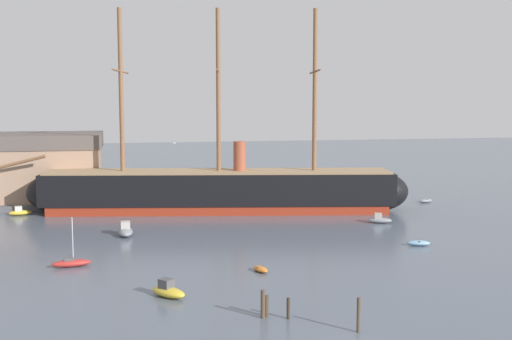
# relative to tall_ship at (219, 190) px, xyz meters

# --- Properties ---
(tall_ship) EXTENTS (57.20, 16.21, 27.72)m
(tall_ship) POSITION_rel_tall_ship_xyz_m (0.00, 0.00, 0.00)
(tall_ship) COLOR maroon
(tall_ship) RESTS_ON ground
(motorboat_foreground_left) EXTENTS (3.20, 3.47, 1.41)m
(motorboat_foreground_left) POSITION_rel_tall_ship_xyz_m (-10.04, -37.57, -2.53)
(motorboat_foreground_left) COLOR gold
(motorboat_foreground_left) RESTS_ON ground
(dinghy_near_centre) EXTENTS (1.44, 2.23, 0.49)m
(dinghy_near_centre) POSITION_rel_tall_ship_xyz_m (-1.28, -31.86, -2.77)
(dinghy_near_centre) COLOR orange
(dinghy_near_centre) RESTS_ON ground
(sailboat_mid_left) EXTENTS (3.68, 1.47, 4.66)m
(sailboat_mid_left) POSITION_rel_tall_ship_xyz_m (-18.10, -26.46, -2.63)
(sailboat_mid_left) COLOR #B22D28
(sailboat_mid_left) RESTS_ON ground
(dinghy_mid_right) EXTENTS (2.60, 1.70, 0.57)m
(dinghy_mid_right) POSITION_rel_tall_ship_xyz_m (17.45, -25.30, -2.73)
(dinghy_mid_right) COLOR #7FB2D6
(dinghy_mid_right) RESTS_ON ground
(motorboat_alongside_bow) EXTENTS (1.61, 3.82, 1.60)m
(motorboat_alongside_bow) POSITION_rel_tall_ship_xyz_m (-12.94, -13.49, -2.46)
(motorboat_alongside_bow) COLOR gray
(motorboat_alongside_bow) RESTS_ON ground
(motorboat_alongside_stern) EXTENTS (3.23, 2.19, 1.26)m
(motorboat_alongside_stern) POSITION_rel_tall_ship_xyz_m (18.41, -12.65, -2.58)
(motorboat_alongside_stern) COLOR gray
(motorboat_alongside_stern) RESTS_ON ground
(motorboat_far_left) EXTENTS (3.15, 1.88, 1.24)m
(motorboat_far_left) POSITION_rel_tall_ship_xyz_m (-26.64, 2.85, -2.59)
(motorboat_far_left) COLOR gold
(motorboat_far_left) RESTS_ON ground
(dinghy_far_right) EXTENTS (2.59, 1.74, 0.56)m
(dinghy_far_right) POSITION_rel_tall_ship_xyz_m (31.75, 1.13, -2.74)
(dinghy_far_right) COLOR gray
(dinghy_far_right) RESTS_ON ground
(dinghy_distant_centre) EXTENTS (3.01, 2.55, 0.66)m
(dinghy_distant_centre) POSITION_rel_tall_ship_xyz_m (2.66, 13.02, -2.69)
(dinghy_distant_centre) COLOR orange
(dinghy_distant_centre) RESTS_ON ground
(mooring_piling_nearest) EXTENTS (0.31, 0.31, 2.04)m
(mooring_piling_nearest) POSITION_rel_tall_ship_xyz_m (-3.86, -44.00, -2.00)
(mooring_piling_nearest) COLOR #4C3D2D
(mooring_piling_nearest) RESTS_ON ground
(mooring_piling_left_pair) EXTENTS (0.24, 0.24, 1.52)m
(mooring_piling_left_pair) POSITION_rel_tall_ship_xyz_m (-2.13, -44.51, -2.26)
(mooring_piling_left_pair) COLOR #382B1E
(mooring_piling_left_pair) RESTS_ON ground
(mooring_piling_right_pair) EXTENTS (0.25, 0.25, 2.38)m
(mooring_piling_right_pair) POSITION_rel_tall_ship_xyz_m (1.74, -48.09, -1.83)
(mooring_piling_right_pair) COLOR #4C3D2D
(mooring_piling_right_pair) RESTS_ON ground
(mooring_piling_midwater) EXTENTS (0.40, 0.40, 1.52)m
(mooring_piling_midwater) POSITION_rel_tall_ship_xyz_m (-3.57, -43.65, -2.26)
(mooring_piling_midwater) COLOR #423323
(mooring_piling_midwater) RESTS_ON ground
(seagull_in_flight) EXTENTS (0.97, 0.96, 0.14)m
(seagull_in_flight) POSITION_rel_tall_ship_xyz_m (-8.28, -25.28, 8.29)
(seagull_in_flight) COLOR silver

